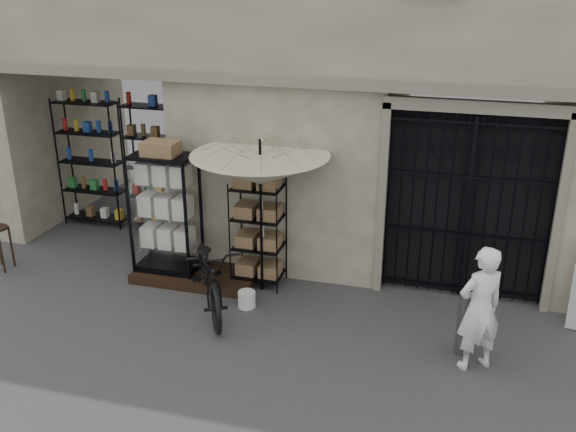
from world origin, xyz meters
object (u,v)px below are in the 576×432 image
(display_cabinet, at_px, (166,219))
(bicycle, at_px, (211,307))
(steel_bollard, at_px, (463,324))
(wooden_stool, at_px, (0,247))
(white_bucket, at_px, (247,299))
(shopkeeper, at_px, (473,366))
(market_umbrella, at_px, (260,161))
(wire_rack, at_px, (258,235))

(display_cabinet, bearing_deg, bicycle, -16.83)
(bicycle, distance_m, steel_bollard, 3.70)
(wooden_stool, bearing_deg, steel_bollard, -4.04)
(white_bucket, xyz_separation_m, shopkeeper, (3.31, -0.67, -0.13))
(white_bucket, bearing_deg, shopkeeper, -11.38)
(white_bucket, bearing_deg, steel_bollard, -7.52)
(wooden_stool, distance_m, steel_bollard, 7.57)
(wooden_stool, bearing_deg, display_cabinet, 10.11)
(bicycle, height_order, shopkeeper, bicycle)
(market_umbrella, relative_size, bicycle, 1.37)
(white_bucket, height_order, shopkeeper, white_bucket)
(wire_rack, bearing_deg, steel_bollard, -33.15)
(wooden_stool, xyz_separation_m, shopkeeper, (7.72, -0.78, -0.40))
(market_umbrella, distance_m, steel_bollard, 3.65)
(display_cabinet, xyz_separation_m, steel_bollard, (4.71, -1.04, -0.57))
(market_umbrella, bearing_deg, wooden_stool, -174.04)
(wooden_stool, bearing_deg, wire_rack, 8.69)
(shopkeeper, bearing_deg, bicycle, -40.82)
(steel_bollard, xyz_separation_m, shopkeeper, (0.17, -0.25, -0.45))
(market_umbrella, height_order, steel_bollard, market_umbrella)
(wire_rack, distance_m, steel_bollard, 3.44)
(display_cabinet, distance_m, market_umbrella, 1.96)
(bicycle, xyz_separation_m, steel_bollard, (3.66, -0.27, 0.45))
(display_cabinet, height_order, shopkeeper, display_cabinet)
(market_umbrella, xyz_separation_m, bicycle, (-0.58, -0.73, -2.12))
(wire_rack, xyz_separation_m, shopkeeper, (3.37, -1.45, -0.86))
(market_umbrella, height_order, white_bucket, market_umbrella)
(steel_bollard, bearing_deg, white_bucket, 172.48)
(display_cabinet, xyz_separation_m, wire_rack, (1.51, 0.16, -0.16))
(wooden_stool, distance_m, shopkeeper, 7.77)
(market_umbrella, xyz_separation_m, shopkeeper, (3.25, -1.25, -2.12))
(display_cabinet, relative_size, wooden_stool, 2.74)
(wire_rack, height_order, white_bucket, wire_rack)
(wooden_stool, bearing_deg, bicycle, -3.90)
(display_cabinet, bearing_deg, wooden_stool, -150.25)
(white_bucket, height_order, bicycle, bicycle)
(display_cabinet, relative_size, shopkeeper, 1.24)
(wire_rack, height_order, bicycle, wire_rack)
(bicycle, relative_size, shopkeeper, 1.27)
(white_bucket, distance_m, wooden_stool, 4.42)
(white_bucket, relative_size, shopkeeper, 0.16)
(wire_rack, distance_m, bicycle, 1.35)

